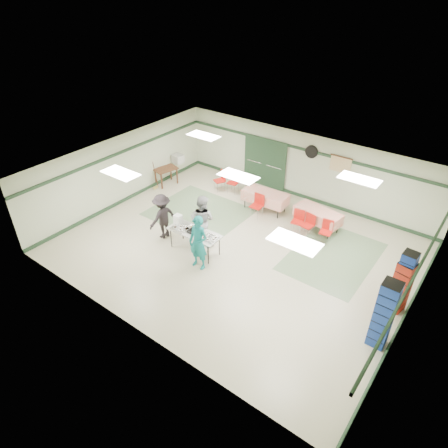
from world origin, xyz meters
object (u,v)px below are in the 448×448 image
Objects in this scene: serving_table at (194,233)px; office_printer at (178,159)px; volunteer_grey at (202,220)px; chair_loose_a at (234,180)px; crate_stack_red at (401,287)px; chair_loose_b at (221,179)px; dining_table_b at (265,197)px; broom at (155,175)px; chair_d at (258,203)px; crate_stack_blue_a at (403,282)px; volunteer_teal at (198,243)px; chair_c at (327,229)px; printer_table at (166,170)px; chair_b at (298,219)px; chair_a at (309,223)px; crate_stack_blue_b at (384,315)px; volunteer_dark at (162,216)px; dining_table_a at (318,215)px.

office_printer is at bearing 136.91° from serving_table.
volunteer_grey is 2.05× the size of chair_loose_a.
chair_loose_b is at bearing 161.83° from crate_stack_red.
broom is at bearing -167.92° from dining_table_b.
chair_d is 0.47× the size of crate_stack_blue_a.
chair_d is 2.51m from chair_loose_b.
volunteer_teal is 5.83m from crate_stack_blue_a.
office_printer is at bearing -176.72° from chair_loose_a.
printer_table is (-7.37, -0.15, 0.14)m from chair_c.
broom is (-4.67, -0.69, 0.08)m from chair_d.
volunteer_teal is 1.48× the size of broom.
chair_loose_b is (-1.91, 3.94, -0.18)m from serving_table.
volunteer_teal is at bearing -122.96° from chair_b.
chair_loose_a is at bearing 111.10° from volunteer_teal.
volunteer_teal is 4.14m from chair_a.
dining_table_b is at bearing 145.96° from crate_stack_blue_b.
chair_a is at bearing 153.38° from crate_stack_red.
chair_b is (-0.41, 0.00, 0.00)m from chair_a.
chair_loose_a is (0.03, 4.17, -0.28)m from volunteer_dark.
chair_d is at bearing -89.98° from dining_table_b.
dining_table_b is at bearing -170.65° from dining_table_a.
volunteer_teal is at bearing -105.85° from dining_table_a.
crate_stack_red is at bearing -17.97° from chair_a.
dining_table_b reaches higher than printer_table.
volunteer_dark is (-1.34, -0.51, -0.09)m from volunteer_grey.
office_printer is 1.36m from broom.
office_printer is at bearing -171.22° from dining_table_a.
chair_c is at bearing 131.53° from crate_stack_blue_b.
volunteer_grey is at bearing 122.19° from volunteer_teal.
chair_b reaches higher than serving_table.
chair_b is 4.42m from crate_stack_blue_a.
chair_b is 6.29m from printer_table.
dining_table_a is at bearing 5.17° from office_printer.
chair_c is (2.81, -0.57, -0.06)m from dining_table_b.
crate_stack_red is (8.08, -2.65, 0.26)m from chair_loose_b.
volunteer_teal is 6.41m from office_printer.
dining_table_b is 2.11× the size of chair_b.
printer_table is (-4.56, -0.72, 0.08)m from dining_table_b.
chair_c is at bearing 148.37° from crate_stack_red.
office_printer reaches higher than chair_c.
crate_stack_blue_a is at bearing -7.57° from office_printer.
dining_table_b is 4.61m from printer_table.
chair_loose_a is 2.80m from office_printer.
dining_table_b is 1.88m from chair_loose_a.
chair_b is 1.08m from chair_c.
chair_b is 0.79× the size of printer_table.
chair_loose_a is (-2.03, 4.70, -0.36)m from volunteer_teal.
chair_a is at bearing 171.20° from chair_c.
volunteer_dark reaches higher than broom.
chair_a is 0.67m from chair_c.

